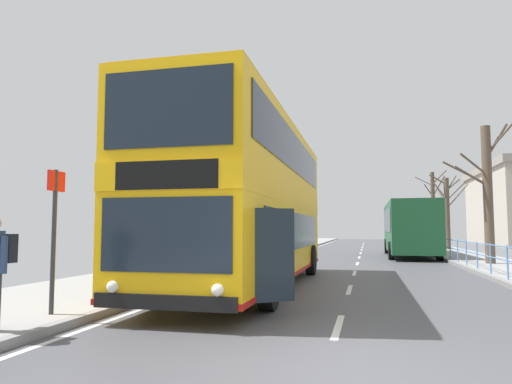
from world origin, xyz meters
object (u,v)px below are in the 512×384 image
double_decker_bus_main (251,202)px  bus_stop_sign_near (54,224)px  bare_tree_far_01 (447,210)px  bare_tree_far_00 (433,207)px  background_bus_far_lane (409,227)px  bare_tree_far_02 (487,191)px

double_decker_bus_main → bus_stop_sign_near: 6.00m
bus_stop_sign_near → bare_tree_far_01: (11.04, 29.21, 1.29)m
double_decker_bus_main → bare_tree_far_00: size_ratio=1.75×
bus_stop_sign_near → bare_tree_far_00: 38.06m
background_bus_far_lane → double_decker_bus_main: bearing=-109.0°
background_bus_far_lane → bare_tree_far_01: size_ratio=1.88×
bare_tree_far_02 → bus_stop_sign_near: bearing=-125.3°
bare_tree_far_00 → bare_tree_far_01: size_ratio=1.20×
bus_stop_sign_near → bare_tree_far_00: (11.03, 36.38, 1.84)m
bare_tree_far_01 → double_decker_bus_main: bearing=-110.6°
bus_stop_sign_near → background_bus_far_lane: bearing=70.4°
double_decker_bus_main → bare_tree_far_00: bearing=73.9°
double_decker_bus_main → bare_tree_far_00: 32.09m
bare_tree_far_01 → bare_tree_far_02: bare_tree_far_02 is taller
background_bus_far_lane → bus_stop_sign_near: bearing=-109.6°
bus_stop_sign_near → bare_tree_far_01: 31.25m
bus_stop_sign_near → bare_tree_far_01: bare_tree_far_01 is taller
bare_tree_far_00 → bare_tree_far_02: bearing=-91.5°
bare_tree_far_00 → background_bus_far_lane: bearing=-102.7°
bare_tree_far_00 → bare_tree_far_01: bare_tree_far_00 is taller
background_bus_far_lane → bare_tree_far_02: 7.69m
bare_tree_far_00 → bare_tree_far_01: 7.19m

